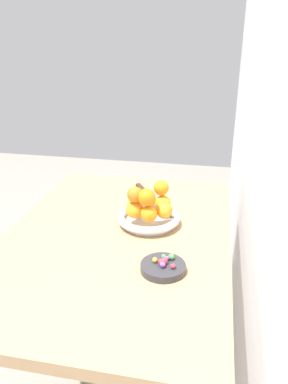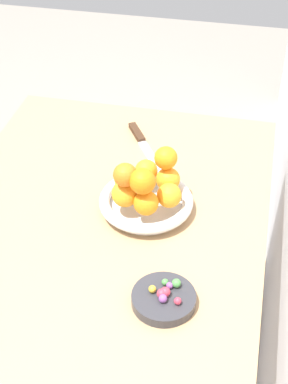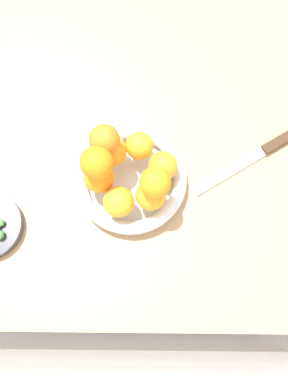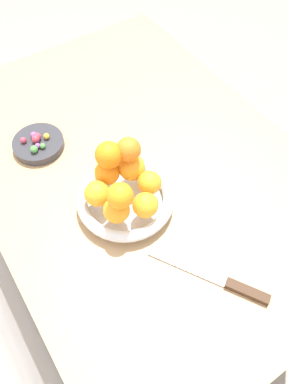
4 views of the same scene
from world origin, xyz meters
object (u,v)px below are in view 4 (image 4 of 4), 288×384
object	(u,v)px
orange_6	(109,155)
candy_ball_5	(23,140)
dining_table	(138,182)
candy_ball_7	(46,136)
candy_ball_1	(37,137)
candy_ball_0	(43,146)
orange_2	(117,210)
knife	(218,279)
candy_ball_3	(34,135)
orange_0	(107,173)
orange_8	(128,150)
candy_dish	(39,144)
candy_ball_4	(34,149)
candy_ball_2	(38,146)
orange_3	(145,205)
candy_ball_6	(36,139)
orange_1	(97,194)
orange_7	(120,196)
orange_4	(149,183)
fruit_bowl	(126,199)
orange_5	(132,167)

from	to	relation	value
orange_6	candy_ball_5	world-z (taller)	orange_6
dining_table	candy_ball_7	size ratio (longest dim) A/B	70.85
candy_ball_1	candy_ball_7	xyz separation A→B (m)	(-0.01, -0.02, -0.00)
candy_ball_5	candy_ball_0	bearing A→B (deg)	-142.88
orange_2	knife	size ratio (longest dim) A/B	0.25
candy_ball_3	orange_0	bearing A→B (deg)	-160.30
orange_8	candy_ball_5	distance (m)	0.31
candy_dish	candy_ball_5	world-z (taller)	candy_ball_5
dining_table	candy_ball_7	distance (m)	0.27
candy_ball_7	dining_table	bearing A→B (deg)	-137.23
orange_0	candy_ball_4	bearing A→B (deg)	28.51
knife	candy_ball_2	bearing A→B (deg)	17.71
orange_3	candy_ball_1	xyz separation A→B (m)	(0.34, 0.10, -0.04)
dining_table	candy_ball_4	size ratio (longest dim) A/B	59.29
candy_ball_5	candy_ball_7	bearing A→B (deg)	-109.80
candy_ball_0	candy_ball_7	world-z (taller)	candy_ball_7
orange_6	candy_ball_6	xyz separation A→B (m)	(0.22, 0.09, -0.09)
orange_1	candy_ball_0	bearing A→B (deg)	8.49
orange_2	candy_ball_0	xyz separation A→B (m)	(0.28, 0.05, -0.04)
candy_dish	orange_2	size ratio (longest dim) A/B	2.27
dining_table	orange_6	world-z (taller)	orange_6
orange_7	candy_ball_7	distance (m)	0.33
candy_dish	candy_ball_7	xyz separation A→B (m)	(-0.00, -0.02, 0.02)
orange_0	candy_ball_3	xyz separation A→B (m)	(0.23, 0.08, -0.04)
dining_table	candy_ball_3	distance (m)	0.30
knife	candy_ball_5	bearing A→B (deg)	18.75
orange_1	orange_2	world-z (taller)	same
orange_8	candy_ball_6	xyz separation A→B (m)	(0.23, 0.14, -0.10)
candy_dish	orange_4	distance (m)	0.33
fruit_bowl	orange_4	world-z (taller)	orange_4
candy_ball_6	candy_ball_7	bearing A→B (deg)	-98.32
orange_4	orange_6	xyz separation A→B (m)	(0.07, 0.06, 0.06)
candy_ball_4	candy_ball_6	distance (m)	0.03
candy_ball_5	knife	xyz separation A→B (m)	(-0.55, -0.19, -0.02)
orange_0	orange_6	bearing A→B (deg)	-106.21
dining_table	orange_0	world-z (taller)	orange_0
orange_6	candy_dish	bearing A→B (deg)	22.46
orange_4	dining_table	bearing A→B (deg)	-19.62
orange_3	knife	xyz separation A→B (m)	(-0.20, -0.05, -0.06)
candy_dish	orange_3	size ratio (longest dim) A/B	2.33
dining_table	candy_ball_0	bearing A→B (deg)	50.49
candy_ball_0	candy_ball_3	xyz separation A→B (m)	(0.04, 0.00, 0.00)
orange_5	candy_ball_7	distance (m)	0.26
dining_table	candy_ball_2	world-z (taller)	candy_ball_2
orange_7	knife	bearing A→B (deg)	-155.30
orange_0	candy_ball_7	distance (m)	0.22
orange_4	orange_8	size ratio (longest dim) A/B	0.99
candy_dish	orange_7	bearing A→B (deg)	-169.75
dining_table	knife	world-z (taller)	knife
candy_ball_7	knife	world-z (taller)	candy_ball_7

